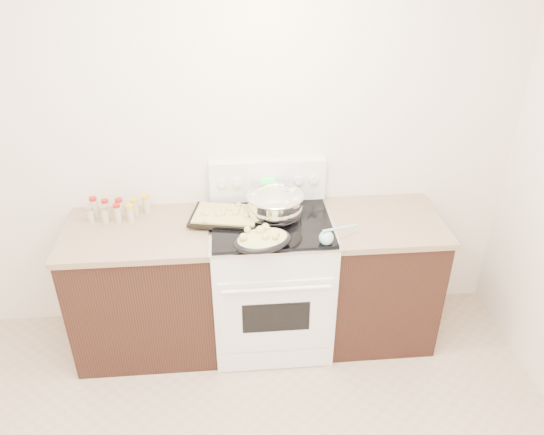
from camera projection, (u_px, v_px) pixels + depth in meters
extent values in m
cube|color=white|center=(212.00, 141.00, 3.39)|extent=(4.00, 0.05, 2.70)
cube|color=black|center=(147.00, 291.00, 3.51)|extent=(0.90, 0.64, 0.88)
cube|color=brown|center=(138.00, 232.00, 3.28)|extent=(0.93, 0.67, 0.04)
cube|color=black|center=(377.00, 279.00, 3.63)|extent=(0.70, 0.64, 0.88)
cube|color=brown|center=(384.00, 221.00, 3.40)|extent=(0.73, 0.67, 0.04)
cube|color=white|center=(271.00, 283.00, 3.56)|extent=(0.76, 0.66, 0.92)
cube|color=white|center=(276.00, 317.00, 3.27)|extent=(0.70, 0.01, 0.55)
cube|color=black|center=(276.00, 318.00, 3.27)|extent=(0.42, 0.01, 0.22)
cylinder|color=white|center=(277.00, 289.00, 3.11)|extent=(0.65, 0.02, 0.02)
cube|color=white|center=(276.00, 361.00, 3.46)|extent=(0.70, 0.01, 0.14)
cube|color=silver|center=(271.00, 224.00, 3.32)|extent=(0.78, 0.68, 0.01)
cube|color=black|center=(271.00, 222.00, 3.31)|extent=(0.74, 0.64, 0.01)
cube|color=white|center=(267.00, 180.00, 3.49)|extent=(0.76, 0.07, 0.28)
cylinder|color=white|center=(222.00, 183.00, 3.42)|extent=(0.06, 0.02, 0.06)
cylinder|color=white|center=(237.00, 183.00, 3.43)|extent=(0.06, 0.02, 0.06)
cylinder|color=white|center=(299.00, 180.00, 3.46)|extent=(0.06, 0.02, 0.06)
cylinder|color=white|center=(314.00, 180.00, 3.47)|extent=(0.06, 0.02, 0.06)
cube|color=#19E533|center=(268.00, 181.00, 3.45)|extent=(0.09, 0.00, 0.04)
cube|color=silver|center=(256.00, 182.00, 3.44)|extent=(0.05, 0.00, 0.05)
cube|color=silver|center=(280.00, 181.00, 3.46)|extent=(0.05, 0.00, 0.05)
ellipsoid|color=silver|center=(275.00, 208.00, 3.32)|extent=(0.42, 0.42, 0.21)
cylinder|color=silver|center=(275.00, 217.00, 3.35)|extent=(0.19, 0.19, 0.01)
torus|color=silver|center=(275.00, 196.00, 3.27)|extent=(0.36, 0.36, 0.02)
cylinder|color=silver|center=(275.00, 204.00, 3.31)|extent=(0.34, 0.34, 0.12)
cylinder|color=brown|center=(275.00, 198.00, 3.28)|extent=(0.32, 0.32, 0.00)
cube|color=#F6E2B6|center=(268.00, 191.00, 3.34)|extent=(0.02, 0.02, 0.02)
cube|color=#F6E2B6|center=(261.00, 190.00, 3.36)|extent=(0.03, 0.03, 0.02)
cube|color=#F6E2B6|center=(287.00, 203.00, 3.20)|extent=(0.04, 0.04, 0.03)
cube|color=#F6E2B6|center=(254.00, 196.00, 3.29)|extent=(0.03, 0.03, 0.02)
cube|color=#F6E2B6|center=(266.00, 188.00, 3.38)|extent=(0.03, 0.03, 0.02)
cube|color=#F6E2B6|center=(293.00, 191.00, 3.34)|extent=(0.05, 0.05, 0.03)
cube|color=#F6E2B6|center=(275.00, 189.00, 3.37)|extent=(0.03, 0.03, 0.02)
cube|color=#F6E2B6|center=(266.00, 197.00, 3.28)|extent=(0.03, 0.03, 0.02)
cube|color=#F6E2B6|center=(296.00, 201.00, 3.23)|extent=(0.04, 0.04, 0.03)
cube|color=#F6E2B6|center=(270.00, 188.00, 3.37)|extent=(0.03, 0.03, 0.02)
ellipsoid|color=black|center=(263.00, 241.00, 3.05)|extent=(0.40, 0.34, 0.08)
ellipsoid|color=#CEC56E|center=(262.00, 239.00, 3.04)|extent=(0.36, 0.30, 0.06)
sphere|color=#CEC56E|center=(265.00, 237.00, 2.99)|extent=(0.05, 0.05, 0.05)
sphere|color=#CEC56E|center=(275.00, 237.00, 2.99)|extent=(0.04, 0.04, 0.04)
sphere|color=#CEC56E|center=(265.00, 227.00, 3.09)|extent=(0.05, 0.05, 0.05)
sphere|color=#CEC56E|center=(243.00, 237.00, 2.98)|extent=(0.05, 0.05, 0.05)
sphere|color=#CEC56E|center=(266.00, 227.00, 3.08)|extent=(0.04, 0.04, 0.04)
sphere|color=#CEC56E|center=(247.00, 230.00, 3.06)|extent=(0.04, 0.04, 0.04)
sphere|color=#CEC56E|center=(260.00, 230.00, 3.05)|extent=(0.06, 0.06, 0.06)
sphere|color=#CEC56E|center=(277.00, 234.00, 3.03)|extent=(0.04, 0.04, 0.04)
cube|color=black|center=(226.00, 216.00, 3.35)|extent=(0.49, 0.39, 0.02)
cube|color=#CEC56E|center=(226.00, 214.00, 3.34)|extent=(0.44, 0.34, 0.02)
sphere|color=#CEC56E|center=(222.00, 214.00, 3.32)|extent=(0.05, 0.05, 0.05)
sphere|color=#CEC56E|center=(237.00, 210.00, 3.36)|extent=(0.04, 0.04, 0.04)
sphere|color=#CEC56E|center=(239.00, 205.00, 3.41)|extent=(0.04, 0.04, 0.04)
sphere|color=#CEC56E|center=(229.00, 209.00, 3.37)|extent=(0.04, 0.04, 0.04)
sphere|color=#CEC56E|center=(206.00, 214.00, 3.32)|extent=(0.03, 0.03, 0.03)
sphere|color=#CEC56E|center=(205.00, 221.00, 3.24)|extent=(0.03, 0.03, 0.03)
sphere|color=#CEC56E|center=(204.00, 213.00, 3.32)|extent=(0.03, 0.03, 0.03)
sphere|color=#CEC56E|center=(219.00, 214.00, 3.31)|extent=(0.04, 0.04, 0.04)
sphere|color=#CEC56E|center=(246.00, 216.00, 3.30)|extent=(0.04, 0.04, 0.04)
sphere|color=#CEC56E|center=(236.00, 213.00, 3.33)|extent=(0.04, 0.04, 0.04)
cylinder|color=tan|center=(259.00, 216.00, 3.36)|extent=(0.21, 0.19, 0.01)
sphere|color=tan|center=(247.00, 222.00, 3.28)|extent=(0.04, 0.04, 0.04)
sphere|color=#8AC8CE|center=(326.00, 238.00, 3.08)|extent=(0.09, 0.09, 0.09)
cylinder|color=#8AC8CE|center=(340.00, 228.00, 3.13)|extent=(0.25, 0.16, 0.07)
cylinder|color=#BFB28C|center=(94.00, 208.00, 3.39)|extent=(0.05, 0.05, 0.11)
cylinder|color=#B21414|center=(93.00, 199.00, 3.36)|extent=(0.05, 0.05, 0.02)
cylinder|color=#BFB28C|center=(106.00, 209.00, 3.40)|extent=(0.04, 0.04, 0.10)
cylinder|color=#B21414|center=(105.00, 201.00, 3.37)|extent=(0.04, 0.04, 0.02)
cylinder|color=#BFB28C|center=(120.00, 208.00, 3.41)|extent=(0.05, 0.05, 0.10)
cylinder|color=#B21414|center=(118.00, 200.00, 3.38)|extent=(0.05, 0.05, 0.02)
cylinder|color=#BFB28C|center=(135.00, 208.00, 3.41)|extent=(0.04, 0.04, 0.09)
cylinder|color=gold|center=(134.00, 200.00, 3.38)|extent=(0.05, 0.05, 0.02)
cylinder|color=#BFB28C|center=(147.00, 206.00, 3.42)|extent=(0.05, 0.05, 0.11)
cylinder|color=gold|center=(146.00, 197.00, 3.38)|extent=(0.05, 0.05, 0.02)
cylinder|color=#BFB28C|center=(90.00, 216.00, 3.33)|extent=(0.04, 0.04, 0.09)
cylinder|color=#B2B2B7|center=(89.00, 209.00, 3.30)|extent=(0.04, 0.04, 0.02)
cylinder|color=#BFB28C|center=(105.00, 216.00, 3.32)|extent=(0.04, 0.04, 0.10)
cylinder|color=#B2B2B7|center=(104.00, 208.00, 3.29)|extent=(0.05, 0.05, 0.02)
cylinder|color=#BFB28C|center=(118.00, 215.00, 3.32)|extent=(0.04, 0.04, 0.11)
cylinder|color=#B21414|center=(116.00, 206.00, 3.29)|extent=(0.04, 0.04, 0.02)
cylinder|color=#BFB28C|center=(131.00, 215.00, 3.33)|extent=(0.04, 0.04, 0.10)
cylinder|color=gold|center=(129.00, 206.00, 3.30)|extent=(0.05, 0.05, 0.02)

